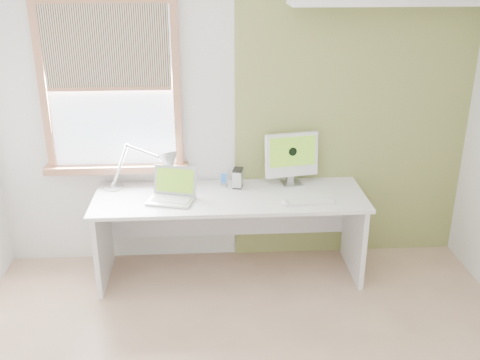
{
  "coord_description": "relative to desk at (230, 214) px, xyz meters",
  "views": [
    {
      "loc": [
        -0.24,
        -2.71,
        2.52
      ],
      "look_at": [
        0.0,
        1.05,
        1.0
      ],
      "focal_mm": 41.29,
      "sensor_mm": 36.0,
      "label": 1
    }
  ],
  "objects": [
    {
      "name": "laptop",
      "position": [
        -0.46,
        -0.09,
        0.26
      ],
      "size": [
        0.41,
        0.36,
        0.25
      ],
      "color": "#B1B3B6",
      "rests_on": "desk"
    },
    {
      "name": "desk_lamp",
      "position": [
        -0.58,
        0.13,
        0.4
      ],
      "size": [
        0.68,
        0.28,
        0.39
      ],
      "color": "#B1B3B6",
      "rests_on": "desk"
    },
    {
      "name": "mouse",
      "position": [
        0.42,
        -0.25,
        0.21
      ],
      "size": [
        0.09,
        0.12,
        0.03
      ],
      "primitive_type": "ellipsoid",
      "rotation": [
        0.0,
        0.0,
        0.27
      ],
      "color": "white",
      "rests_on": "desk"
    },
    {
      "name": "imac",
      "position": [
        0.53,
        0.17,
        0.44
      ],
      "size": [
        0.46,
        0.19,
        0.44
      ],
      "color": "#B1B3B6",
      "rests_on": "desk"
    },
    {
      "name": "external_drive",
      "position": [
        0.08,
        0.13,
        0.27
      ],
      "size": [
        0.1,
        0.14,
        0.16
      ],
      "color": "#B1B3B6",
      "rests_on": "desk"
    },
    {
      "name": "phone_dock",
      "position": [
        -0.04,
        0.14,
        0.23
      ],
      "size": [
        0.08,
        0.08,
        0.13
      ],
      "color": "#B1B3B6",
      "rests_on": "desk"
    },
    {
      "name": "desk",
      "position": [
        0.0,
        0.0,
        0.0
      ],
      "size": [
        2.2,
        0.7,
        0.73
      ],
      "color": "silver",
      "rests_on": "room"
    },
    {
      "name": "window",
      "position": [
        -0.94,
        0.27,
        1.01
      ],
      "size": [
        1.2,
        0.14,
        1.42
      ],
      "color": "#A66A4A",
      "rests_on": "room"
    },
    {
      "name": "keyboard",
      "position": [
        0.62,
        -0.24,
        0.2
      ],
      "size": [
        0.4,
        0.13,
        0.02
      ],
      "color": "white",
      "rests_on": "desk"
    },
    {
      "name": "accent_wall",
      "position": [
        1.06,
        0.3,
        0.77
      ],
      "size": [
        2.0,
        0.02,
        2.6
      ],
      "primitive_type": "cube",
      "color": "olive",
      "rests_on": "room"
    },
    {
      "name": "room",
      "position": [
        0.06,
        -1.44,
        0.77
      ],
      "size": [
        4.04,
        3.54,
        2.64
      ],
      "color": "tan",
      "rests_on": "ground"
    }
  ]
}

